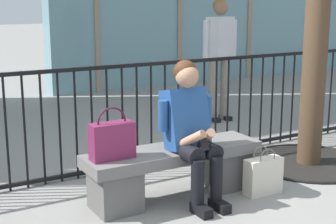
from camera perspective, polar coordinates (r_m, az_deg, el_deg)
The scene contains 7 objects.
ground_plane at distance 4.58m, azimuth 0.63°, elevation -9.44°, with size 60.00×60.00×0.00m, color gray.
stone_bench at distance 4.48m, azimuth 0.64°, elevation -6.23°, with size 1.60×0.44×0.45m.
seated_person_with_phone at distance 4.31m, azimuth 2.57°, elevation -1.74°, with size 0.52×0.66×1.21m.
handbag_on_bench at distance 4.12m, azimuth -6.25°, elevation -3.10°, with size 0.36×0.14×0.43m.
shopping_bag at distance 4.66m, azimuth 10.57°, elevation -6.98°, with size 0.35×0.14×0.44m.
bystander_at_railing at distance 7.20m, azimuth 5.79°, elevation 6.88°, with size 0.55×0.33×1.71m.
plaza_railing at distance 5.14m, azimuth -4.28°, elevation -0.53°, with size 9.91×0.04×1.09m.
Camera 1 is at (-2.16, -3.65, 1.73)m, focal length 54.64 mm.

